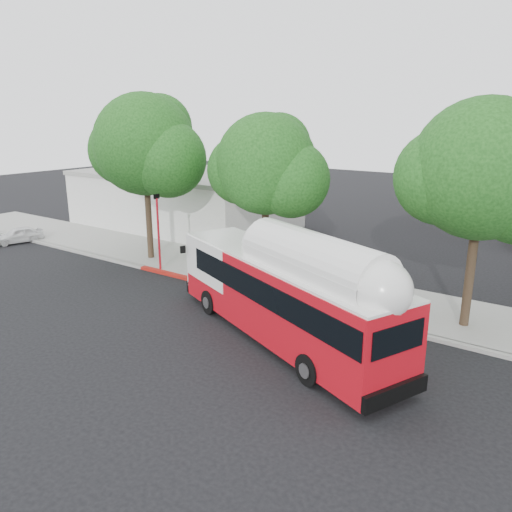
{
  "coord_description": "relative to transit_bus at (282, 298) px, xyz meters",
  "views": [
    {
      "loc": [
        12.88,
        -14.64,
        8.44
      ],
      "look_at": [
        0.52,
        3.0,
        2.35
      ],
      "focal_mm": 35.0,
      "sensor_mm": 36.0,
      "label": 1
    }
  ],
  "objects": [
    {
      "name": "sidewalk",
      "position": [
        -3.47,
        5.96,
        -1.66
      ],
      "size": [
        60.0,
        5.0,
        0.15
      ],
      "primitive_type": "cube",
      "color": "gray",
      "rests_on": "ground"
    },
    {
      "name": "signal_pole",
      "position": [
        -10.29,
        3.6,
        0.5
      ],
      "size": [
        0.12,
        0.41,
        4.36
      ],
      "color": "red",
      "rests_on": "ground"
    },
    {
      "name": "ground",
      "position": [
        -3.47,
        -0.54,
        -1.74
      ],
      "size": [
        120.0,
        120.0,
        0.0
      ],
      "primitive_type": "plane",
      "color": "black",
      "rests_on": "ground"
    },
    {
      "name": "transit_bus",
      "position": [
        0.0,
        0.0,
        0.0
      ],
      "size": [
        12.42,
        6.93,
        3.72
      ],
      "rotation": [
        0.0,
        0.0,
        -0.41
      ],
      "color": "red",
      "rests_on": "ground"
    },
    {
      "name": "curb_strip",
      "position": [
        -3.47,
        3.36,
        -1.66
      ],
      "size": [
        60.0,
        0.3,
        0.15
      ],
      "primitive_type": "cube",
      "color": "gray",
      "rests_on": "ground"
    },
    {
      "name": "low_commercial_bldg",
      "position": [
        -17.47,
        13.46,
        0.41
      ],
      "size": [
        16.2,
        10.2,
        4.25
      ],
      "color": "silver",
      "rests_on": "ground"
    },
    {
      "name": "parked_car",
      "position": [
        -22.99,
        2.68,
        -1.19
      ],
      "size": [
        3.44,
        2.13,
        1.09
      ],
      "primitive_type": "imported",
      "rotation": [
        0.0,
        0.0,
        -0.28
      ],
      "color": "silver",
      "rests_on": "ground"
    },
    {
      "name": "red_curb_segment",
      "position": [
        -6.47,
        3.36,
        -1.66
      ],
      "size": [
        10.0,
        0.32,
        0.16
      ],
      "primitive_type": "cube",
      "color": "#9D1811",
      "rests_on": "ground"
    },
    {
      "name": "street_tree_left",
      "position": [
        -12.0,
        5.02,
        4.87
      ],
      "size": [
        6.67,
        5.8,
        9.74
      ],
      "color": "#2D2116",
      "rests_on": "ground"
    },
    {
      "name": "street_tree_mid",
      "position": [
        -4.06,
        5.52,
        4.17
      ],
      "size": [
        5.75,
        5.0,
        8.62
      ],
      "color": "#2D2116",
      "rests_on": "ground"
    },
    {
      "name": "street_tree_right",
      "position": [
        5.97,
        5.32,
        4.52
      ],
      "size": [
        6.21,
        5.4,
        9.18
      ],
      "color": "#2D2116",
      "rests_on": "ground"
    }
  ]
}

